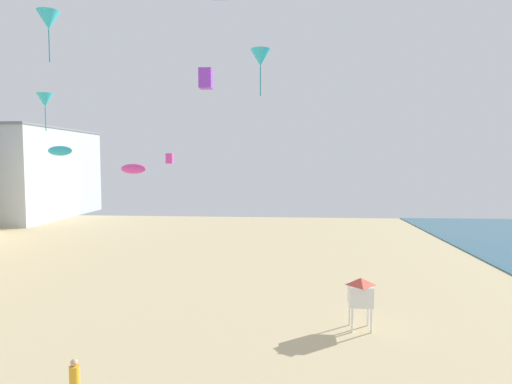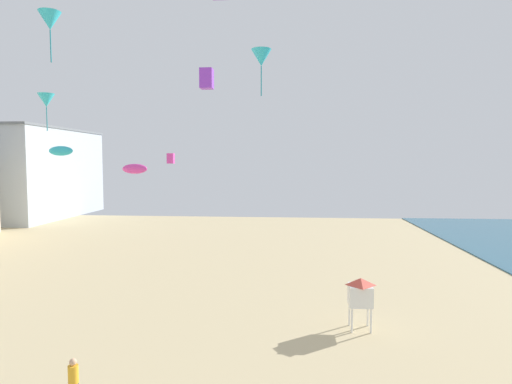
{
  "view_description": "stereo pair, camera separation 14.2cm",
  "coord_description": "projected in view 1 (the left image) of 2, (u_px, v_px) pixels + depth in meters",
  "views": [
    {
      "loc": [
        7.69,
        -2.81,
        8.18
      ],
      "look_at": [
        5.87,
        20.14,
        6.56
      ],
      "focal_mm": 29.85,
      "sensor_mm": 36.0,
      "label": 1
    },
    {
      "loc": [
        7.83,
        -2.8,
        8.18
      ],
      "look_at": [
        5.87,
        20.14,
        6.56
      ],
      "focal_mm": 29.85,
      "sensor_mm": 36.0,
      "label": 2
    }
  ],
  "objects": [
    {
      "name": "kite_magenta_parafoil",
      "position": [
        133.0,
        169.0,
        40.14
      ],
      "size": [
        2.42,
        0.67,
        0.94
      ],
      "color": "#DB3D9E"
    },
    {
      "name": "kite_cyan_delta",
      "position": [
        48.0,
        20.0,
        32.45
      ],
      "size": [
        1.69,
        1.69,
        3.83
      ],
      "color": "#2DB7CC"
    },
    {
      "name": "kite_purple_box_2",
      "position": [
        206.0,
        79.0,
        33.64
      ],
      "size": [
        0.99,
        0.99,
        1.56
      ],
      "color": "purple"
    },
    {
      "name": "kite_flyer",
      "position": [
        75.0,
        380.0,
        14.19
      ],
      "size": [
        0.34,
        0.34,
        1.64
      ],
      "rotation": [
        0.0,
        0.0,
        0.77
      ],
      "color": "#383D4C",
      "rests_on": "ground"
    },
    {
      "name": "boardwalk_hotel_far",
      "position": [
        26.0,
        173.0,
        63.33
      ],
      "size": [
        13.47,
        21.6,
        13.16
      ],
      "color": "#ADB7C1",
      "rests_on": "ground"
    },
    {
      "name": "lifeguard_stand",
      "position": [
        361.0,
        292.0,
        20.76
      ],
      "size": [
        1.1,
        1.1,
        2.55
      ],
      "rotation": [
        0.0,
        0.0,
        0.27
      ],
      "color": "white",
      "rests_on": "ground"
    },
    {
      "name": "kite_cyan_delta_2",
      "position": [
        260.0,
        58.0,
        33.33
      ],
      "size": [
        1.59,
        1.59,
        3.61
      ],
      "color": "#2DB7CC"
    },
    {
      "name": "kite_magenta_box",
      "position": [
        170.0,
        158.0,
        35.82
      ],
      "size": [
        0.55,
        0.55,
        0.86
      ],
      "color": "#DB3D9E"
    },
    {
      "name": "kite_cyan_parafoil",
      "position": [
        60.0,
        151.0,
        26.57
      ],
      "size": [
        1.56,
        0.43,
        0.61
      ],
      "color": "#2DB7CC"
    },
    {
      "name": "kite_cyan_delta_3",
      "position": [
        45.0,
        100.0,
        29.94
      ],
      "size": [
        1.15,
        1.15,
        2.62
      ],
      "color": "#2DB7CC"
    }
  ]
}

